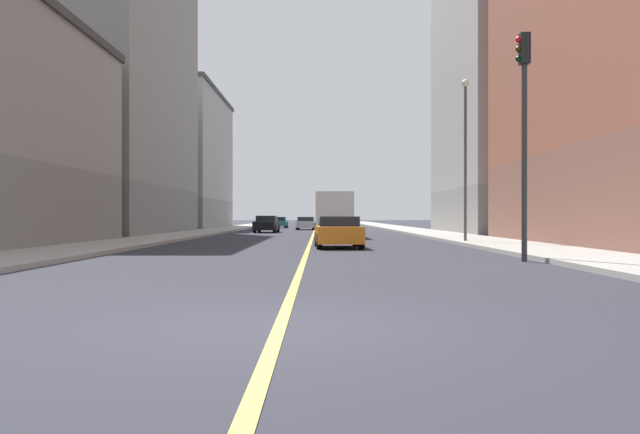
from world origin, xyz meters
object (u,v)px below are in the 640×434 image
car_black (270,224)px  box_truck (337,213)px  building_right_distant (183,161)px  traffic_light_left_near (527,115)px  street_lamp_left_near (469,144)px  building_left_mid (511,73)px  car_white (333,224)px  car_orange (341,232)px  car_teal (282,222)px  car_green (329,222)px  building_right_midblock (115,85)px  car_silver (309,223)px

car_black → box_truck: (5.17, -11.40, 0.82)m
building_right_distant → traffic_light_left_near: bearing=-67.5°
traffic_light_left_near → street_lamp_left_near: 12.07m
building_left_mid → car_white: size_ratio=6.06×
traffic_light_left_near → car_orange: (-5.17, 8.22, -3.60)m
street_lamp_left_near → car_black: bearing=117.9°
traffic_light_left_near → car_white: (-5.12, 33.27, -3.60)m
street_lamp_left_near → car_teal: size_ratio=1.95×
car_teal → car_black: car_black is taller
building_left_mid → building_right_distant: building_left_mid is taller
car_white → box_truck: size_ratio=0.55×
street_lamp_left_near → car_orange: bearing=-148.5°
car_white → car_green: size_ratio=1.01×
street_lamp_left_near → car_orange: 8.34m
building_left_mid → building_right_distant: bearing=144.7°
car_green → box_truck: size_ratio=0.55×
building_left_mid → traffic_light_left_near: building_left_mid is taller
building_right_distant → box_truck: 33.67m
car_teal → car_orange: bearing=-83.3°
building_right_midblock → building_right_distant: 23.09m
car_orange → car_black: bearing=101.4°
car_white → car_orange: bearing=-90.1°
car_orange → car_white: bearing=89.9°
street_lamp_left_near → car_orange: size_ratio=1.88×
car_silver → building_right_distant: bearing=153.4°
building_left_mid → car_teal: size_ratio=6.13×
building_right_midblock → car_white: building_right_midblock is taller
car_orange → box_truck: 13.70m
car_black → building_right_distant: bearing=121.7°
traffic_light_left_near → car_green: 57.02m
car_teal → car_silver: (3.20, -9.59, 0.02)m
building_right_distant → traffic_light_left_near: size_ratio=3.12×
car_green → car_orange: bearing=-89.8°
car_orange → car_black: 25.58m
building_left_mid → car_teal: (-18.83, 23.51, -11.52)m
car_green → car_black: (-4.94, -23.37, 0.00)m
building_left_mid → building_right_midblock: 29.54m
building_left_mid → street_lamp_left_near: 20.82m
building_right_midblock → street_lamp_left_near: size_ratio=2.82×
building_right_midblock → traffic_light_left_near: bearing=-53.0°
car_silver → car_black: (-2.92, -10.70, 0.04)m
building_right_midblock → box_truck: size_ratio=2.99×
car_orange → car_green: car_green is taller
car_teal → car_green: (5.22, 3.07, 0.06)m
box_truck → building_left_mid: bearing=31.4°
street_lamp_left_near → box_truck: size_ratio=1.06×
car_orange → box_truck: (0.10, 13.68, 0.83)m
building_right_midblock → car_green: size_ratio=5.48×
car_teal → car_silver: bearing=-71.6°
building_left_mid → traffic_light_left_near: bearing=-105.5°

